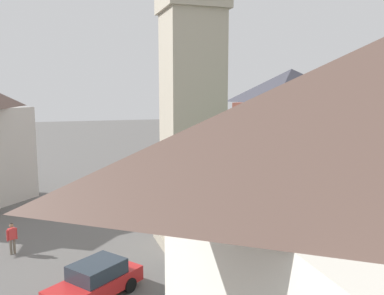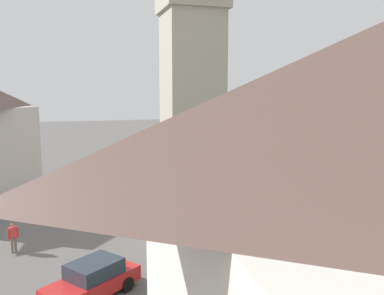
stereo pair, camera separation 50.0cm
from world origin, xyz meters
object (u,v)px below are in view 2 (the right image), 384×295
object	(u,v)px
building_corner_back	(295,122)
road_sign	(287,194)
pedestrian	(13,234)
tree	(337,181)
car_blue_kerb	(93,280)
lamp_post	(208,157)

from	to	relation	value
building_corner_back	road_sign	bearing A→B (deg)	57.46
road_sign	pedestrian	bearing A→B (deg)	1.08
pedestrian	building_corner_back	distance (m)	28.54
pedestrian	tree	world-z (taller)	tree
pedestrian	building_corner_back	xyz separation A→B (m)	(-24.84, -13.32, 4.48)
building_corner_back	car_blue_kerb	bearing A→B (deg)	42.66
building_corner_back	road_sign	world-z (taller)	building_corner_back
lamp_post	building_corner_back	bearing A→B (deg)	-145.19
pedestrian	road_sign	xyz separation A→B (m)	(-16.54, -0.31, 0.89)
road_sign	building_corner_back	bearing A→B (deg)	-122.54
car_blue_kerb	tree	distance (m)	10.84
car_blue_kerb	road_sign	bearing A→B (deg)	-153.34
pedestrian	tree	size ratio (longest dim) A/B	0.21
pedestrian	road_sign	distance (m)	16.56
car_blue_kerb	tree	bearing A→B (deg)	163.14
pedestrian	tree	xyz separation A→B (m)	(-13.31, 9.00, 3.97)
car_blue_kerb	pedestrian	bearing A→B (deg)	-58.40
tree	lamp_post	bearing A→B (deg)	-87.49
lamp_post	tree	bearing A→B (deg)	92.51
pedestrian	road_sign	bearing A→B (deg)	-178.92
building_corner_back	tree	bearing A→B (deg)	62.70
car_blue_kerb	building_corner_back	size ratio (longest dim) A/B	0.34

